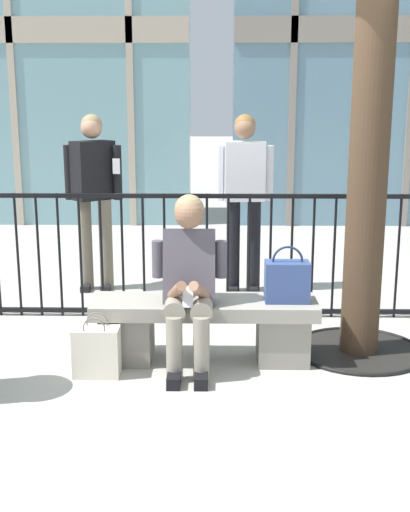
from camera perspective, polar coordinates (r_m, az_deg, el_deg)
name	(u,v)px	position (r m, az deg, el deg)	size (l,w,h in m)	color
ground_plane	(205,359)	(4.93, -0.02, -8.79)	(60.00, 60.00, 0.00)	#B2ADA3
stone_bench	(205,324)	(4.83, -0.02, -5.81)	(1.60, 0.44, 0.45)	gray
seated_person_with_phone	(189,278)	(4.60, -1.37, -1.85)	(0.52, 0.66, 1.21)	gray
handbag_on_bench	(287,281)	(4.75, 6.99, -2.10)	(0.31, 0.18, 0.40)	#33477F
shopping_bag	(97,351)	(4.65, -9.21, -8.02)	(0.31, 0.17, 0.44)	beige
bystander_at_railing	(94,189)	(6.57, -9.44, 5.64)	(0.55, 0.41, 1.71)	#6B6051
bystander_further_back	(244,190)	(6.44, 3.35, 5.64)	(0.55, 0.27, 1.71)	black
plaza_railing	(207,255)	(5.72, 0.16, 0.05)	(9.05, 0.04, 1.08)	black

